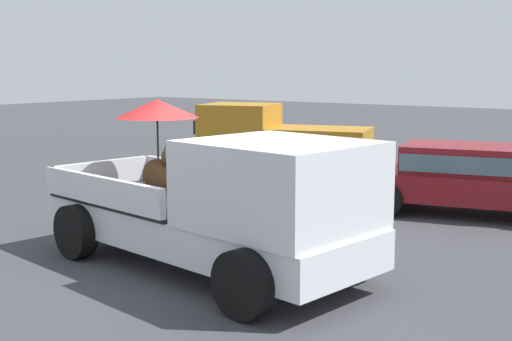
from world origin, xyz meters
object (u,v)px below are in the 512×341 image
pickup_truck_main (226,204)px  parked_sedan_far (245,125)px  parked_sedan_near (463,175)px  pickup_truck_far (274,139)px

pickup_truck_main → parked_sedan_far: bearing=134.0°
pickup_truck_main → parked_sedan_near: size_ratio=1.14×
pickup_truck_far → parked_sedan_near: 6.48m
pickup_truck_far → parked_sedan_near: (6.04, -2.36, -0.13)m
pickup_truck_main → pickup_truck_far: (-4.79, 8.06, -0.10)m
parked_sedan_near → parked_sedan_far: bearing=133.5°
pickup_truck_main → parked_sedan_near: pickup_truck_main is taller
pickup_truck_far → parked_sedan_near: pickup_truck_far is taller
parked_sedan_near → parked_sedan_far: (-10.35, 6.73, 0.00)m
parked_sedan_near → parked_sedan_far: 12.35m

